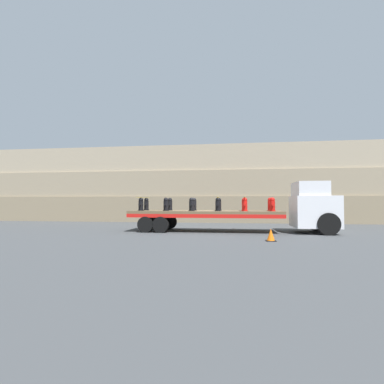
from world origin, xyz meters
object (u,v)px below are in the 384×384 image
at_px(fire_hydrant_black_near_3, 218,205).
at_px(fire_hydrant_red_near_4, 245,205).
at_px(fire_hydrant_black_far_2, 194,204).
at_px(traffic_cone, 271,235).
at_px(fire_hydrant_black_far_3, 219,204).
at_px(fire_hydrant_red_near_5, 272,205).
at_px(fire_hydrant_red_far_5, 270,204).
at_px(flatbed_trailer, 195,215).
at_px(fire_hydrant_black_near_0, 141,204).
at_px(fire_hydrant_black_near_1, 166,204).
at_px(fire_hydrant_red_far_4, 244,204).
at_px(truck_cab, 315,207).
at_px(fire_hydrant_black_far_0, 146,204).
at_px(fire_hydrant_black_far_1, 170,204).
at_px(fire_hydrant_black_near_2, 192,204).

bearing_deg(fire_hydrant_black_near_3, fire_hydrant_red_near_4, 0.00).
distance_m(fire_hydrant_black_far_2, traffic_cone, 5.98).
xyz_separation_m(fire_hydrant_black_far_3, fire_hydrant_red_near_5, (2.91, -1.06, 0.00)).
height_order(fire_hydrant_black_far_2, fire_hydrant_red_far_5, same).
xyz_separation_m(flatbed_trailer, fire_hydrant_red_near_4, (2.76, -0.53, 0.58)).
distance_m(fire_hydrant_black_near_0, fire_hydrant_black_near_1, 1.45).
bearing_deg(flatbed_trailer, fire_hydrant_black_near_3, -21.99).
bearing_deg(fire_hydrant_red_far_4, truck_cab, -8.01).
height_order(fire_hydrant_black_far_0, fire_hydrant_black_far_3, same).
height_order(truck_cab, fire_hydrant_red_near_5, truck_cab).
distance_m(fire_hydrant_black_near_1, traffic_cone, 6.40).
bearing_deg(fire_hydrant_black_near_0, fire_hydrant_black_far_1, 36.02).
bearing_deg(fire_hydrant_black_far_2, fire_hydrant_black_far_3, 0.00).
height_order(fire_hydrant_black_near_2, fire_hydrant_red_near_4, same).
distance_m(truck_cab, flatbed_trailer, 6.53).
xyz_separation_m(fire_hydrant_black_far_0, traffic_cone, (6.78, -4.37, -1.26)).
height_order(fire_hydrant_black_far_2, fire_hydrant_red_far_4, same).
bearing_deg(fire_hydrant_red_near_5, fire_hydrant_black_near_0, 180.00).
bearing_deg(flatbed_trailer, fire_hydrant_black_far_3, 21.99).
height_order(fire_hydrant_black_near_2, fire_hydrant_red_near_5, same).
bearing_deg(fire_hydrant_black_far_0, fire_hydrant_red_near_5, -8.27).
relative_size(fire_hydrant_black_far_2, fire_hydrant_red_far_5, 1.00).
height_order(fire_hydrant_black_near_0, fire_hydrant_black_far_3, same).
distance_m(truck_cab, fire_hydrant_black_near_3, 5.24).
bearing_deg(fire_hydrant_red_near_5, fire_hydrant_black_near_2, 180.00).
bearing_deg(flatbed_trailer, fire_hydrant_black_far_1, 161.71).
xyz_separation_m(fire_hydrant_black_near_0, fire_hydrant_red_far_5, (7.27, 1.06, 0.00)).
bearing_deg(fire_hydrant_black_far_2, fire_hydrant_black_near_3, -36.02).
xyz_separation_m(fire_hydrant_black_far_2, fire_hydrant_red_near_5, (4.36, -1.06, 0.00)).
relative_size(fire_hydrant_black_near_2, fire_hydrant_red_far_4, 1.00).
bearing_deg(truck_cab, fire_hydrant_black_far_2, 175.47).
bearing_deg(fire_hydrant_black_far_0, fire_hydrant_black_near_0, -90.00).
distance_m(fire_hydrant_black_near_1, fire_hydrant_black_far_1, 1.06).
height_order(fire_hydrant_black_near_0, fire_hydrant_black_far_0, same).
xyz_separation_m(fire_hydrant_black_near_2, fire_hydrant_black_near_3, (1.45, 0.00, 0.00)).
bearing_deg(fire_hydrant_red_far_4, fire_hydrant_black_far_2, 180.00).
bearing_deg(truck_cab, fire_hydrant_black_near_3, -174.21).
bearing_deg(fire_hydrant_red_far_5, fire_hydrant_black_far_2, 180.00).
relative_size(fire_hydrant_black_near_1, traffic_cone, 1.40).
distance_m(flatbed_trailer, fire_hydrant_black_near_0, 3.15).
height_order(fire_hydrant_black_far_0, fire_hydrant_black_near_3, same).
bearing_deg(fire_hydrant_red_far_4, fire_hydrant_black_near_3, -143.98).
distance_m(flatbed_trailer, fire_hydrant_black_far_3, 1.53).
xyz_separation_m(fire_hydrant_black_near_1, traffic_cone, (5.33, -3.32, -1.26)).
xyz_separation_m(fire_hydrant_red_near_4, fire_hydrant_red_far_4, (0.00, 1.06, 0.00)).
bearing_deg(fire_hydrant_red_far_5, flatbed_trailer, -172.86).
bearing_deg(fire_hydrant_black_near_1, fire_hydrant_black_near_3, 0.00).
height_order(flatbed_trailer, fire_hydrant_black_near_1, fire_hydrant_black_near_1).
relative_size(fire_hydrant_black_near_3, fire_hydrant_red_far_5, 1.00).
relative_size(flatbed_trailer, fire_hydrant_red_near_5, 11.41).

